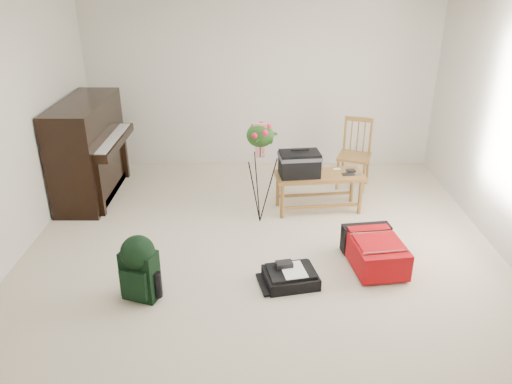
{
  "coord_description": "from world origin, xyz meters",
  "views": [
    {
      "loc": [
        -0.04,
        -4.38,
        2.78
      ],
      "look_at": [
        -0.06,
        0.35,
        0.61
      ],
      "focal_mm": 35.0,
      "sensor_mm": 36.0,
      "label": 1
    }
  ],
  "objects_px": {
    "flower_stand": "(260,174)",
    "bench": "(305,167)",
    "dining_chair": "(354,154)",
    "green_backpack": "(139,265)",
    "piano": "(90,152)",
    "red_suitcase": "(374,249)",
    "black_duffel": "(290,276)"
  },
  "relations": [
    {
      "from": "dining_chair",
      "to": "bench",
      "type": "bearing_deg",
      "value": -113.47
    },
    {
      "from": "dining_chair",
      "to": "red_suitcase",
      "type": "bearing_deg",
      "value": -73.35
    },
    {
      "from": "flower_stand",
      "to": "piano",
      "type": "bearing_deg",
      "value": 171.67
    },
    {
      "from": "bench",
      "to": "black_duffel",
      "type": "distance_m",
      "value": 1.66
    },
    {
      "from": "piano",
      "to": "bench",
      "type": "height_order",
      "value": "piano"
    },
    {
      "from": "red_suitcase",
      "to": "flower_stand",
      "type": "bearing_deg",
      "value": 133.68
    },
    {
      "from": "red_suitcase",
      "to": "green_backpack",
      "type": "xyz_separation_m",
      "value": [
        -2.23,
        -0.59,
        0.18
      ]
    },
    {
      "from": "bench",
      "to": "red_suitcase",
      "type": "distance_m",
      "value": 1.4
    },
    {
      "from": "bench",
      "to": "black_duffel",
      "type": "height_order",
      "value": "bench"
    },
    {
      "from": "bench",
      "to": "dining_chair",
      "type": "bearing_deg",
      "value": 39.6
    },
    {
      "from": "bench",
      "to": "red_suitcase",
      "type": "relative_size",
      "value": 1.41
    },
    {
      "from": "red_suitcase",
      "to": "flower_stand",
      "type": "height_order",
      "value": "flower_stand"
    },
    {
      "from": "bench",
      "to": "dining_chair",
      "type": "height_order",
      "value": "dining_chair"
    },
    {
      "from": "dining_chair",
      "to": "flower_stand",
      "type": "distance_m",
      "value": 1.65
    },
    {
      "from": "flower_stand",
      "to": "bench",
      "type": "bearing_deg",
      "value": 39.59
    },
    {
      "from": "bench",
      "to": "red_suitcase",
      "type": "xyz_separation_m",
      "value": [
        0.61,
        -1.2,
        -0.41
      ]
    },
    {
      "from": "bench",
      "to": "dining_chair",
      "type": "relative_size",
      "value": 1.18
    },
    {
      "from": "red_suitcase",
      "to": "green_backpack",
      "type": "bearing_deg",
      "value": -173.48
    },
    {
      "from": "bench",
      "to": "dining_chair",
      "type": "distance_m",
      "value": 1.05
    },
    {
      "from": "dining_chair",
      "to": "green_backpack",
      "type": "distance_m",
      "value": 3.46
    },
    {
      "from": "flower_stand",
      "to": "dining_chair",
      "type": "bearing_deg",
      "value": 50.69
    },
    {
      "from": "dining_chair",
      "to": "green_backpack",
      "type": "height_order",
      "value": "dining_chair"
    },
    {
      "from": "piano",
      "to": "flower_stand",
      "type": "relative_size",
      "value": 1.21
    },
    {
      "from": "piano",
      "to": "green_backpack",
      "type": "relative_size",
      "value": 2.4
    },
    {
      "from": "piano",
      "to": "dining_chair",
      "type": "distance_m",
      "value": 3.45
    },
    {
      "from": "red_suitcase",
      "to": "green_backpack",
      "type": "relative_size",
      "value": 1.25
    },
    {
      "from": "black_duffel",
      "to": "flower_stand",
      "type": "xyz_separation_m",
      "value": [
        -0.29,
        1.26,
        0.53
      ]
    },
    {
      "from": "bench",
      "to": "green_backpack",
      "type": "relative_size",
      "value": 1.76
    },
    {
      "from": "piano",
      "to": "flower_stand",
      "type": "bearing_deg",
      "value": -18.98
    },
    {
      "from": "green_backpack",
      "to": "dining_chair",
      "type": "bearing_deg",
      "value": 66.12
    },
    {
      "from": "black_duffel",
      "to": "green_backpack",
      "type": "bearing_deg",
      "value": 177.23
    },
    {
      "from": "red_suitcase",
      "to": "green_backpack",
      "type": "height_order",
      "value": "green_backpack"
    }
  ]
}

